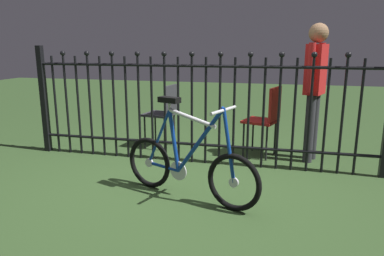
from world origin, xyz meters
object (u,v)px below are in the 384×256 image
(bicycle, at_px, (188,165))
(chair_charcoal, at_px, (164,110))
(person_visitor, at_px, (315,81))
(chair_red, at_px, (267,115))

(bicycle, xyz_separation_m, chair_charcoal, (-0.72, 1.52, 0.21))
(bicycle, height_order, chair_charcoal, bicycle)
(bicycle, distance_m, chair_charcoal, 1.69)
(bicycle, xyz_separation_m, person_visitor, (1.16, 1.42, 0.64))
(chair_charcoal, xyz_separation_m, chair_red, (1.35, -0.08, 0.00))
(bicycle, height_order, person_visitor, person_visitor)
(chair_red, bearing_deg, chair_charcoal, 176.54)
(chair_charcoal, distance_m, person_visitor, 1.93)
(bicycle, xyz_separation_m, chair_red, (0.63, 1.44, 0.21))
(chair_red, xyz_separation_m, person_visitor, (0.53, -0.02, 0.43))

